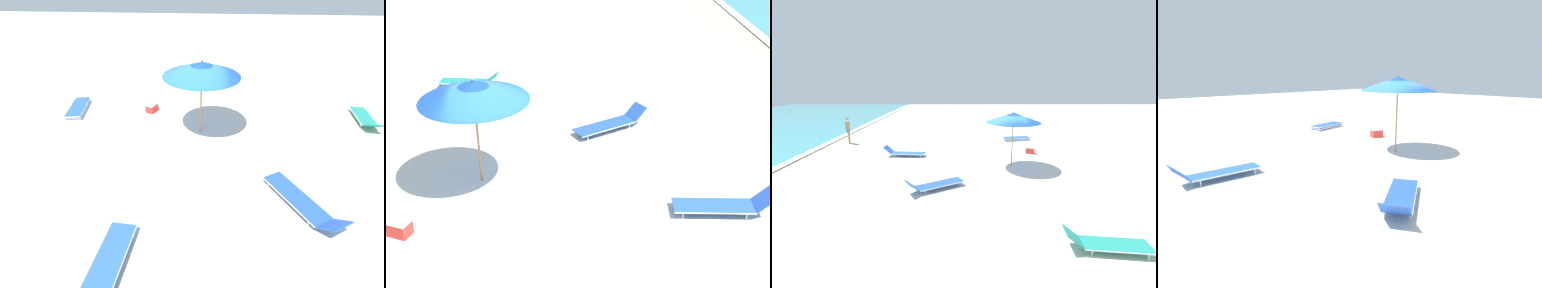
# 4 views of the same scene
# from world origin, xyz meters

# --- Properties ---
(ground_plane) EXTENTS (60.00, 60.00, 0.16)m
(ground_plane) POSITION_xyz_m (0.00, 0.01, -0.08)
(ground_plane) COLOR beige
(beach_umbrella) EXTENTS (2.60, 2.60, 2.69)m
(beach_umbrella) POSITION_xyz_m (-0.39, -0.62, 2.39)
(beach_umbrella) COLOR #9E7547
(beach_umbrella) RESTS_ON ground_plane
(lounger_stack) EXTENTS (0.95, 1.95, 0.24)m
(lounger_stack) POSITION_xyz_m (4.90, -1.90, 0.12)
(lounger_stack) COLOR blue
(lounger_stack) RESTS_ON ground_plane
(sun_lounger_under_umbrella) EXTENTS (0.74, 2.24, 0.57)m
(sun_lounger_under_umbrella) POSITION_xyz_m (1.21, 4.98, 0.21)
(sun_lounger_under_umbrella) COLOR blue
(sun_lounger_under_umbrella) RESTS_ON ground_plane
(sun_lounger_beside_umbrella) EXTENTS (1.68, 2.31, 0.54)m
(sun_lounger_beside_umbrella) POSITION_xyz_m (-3.16, 2.84, 0.21)
(sun_lounger_beside_umbrella) COLOR blue
(sun_lounger_beside_umbrella) RESTS_ON ground_plane
(cooler_box) EXTENTS (0.52, 0.60, 0.37)m
(cooler_box) POSITION_xyz_m (1.75, -2.09, 0.19)
(cooler_box) COLOR red
(cooler_box) RESTS_ON ground_plane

